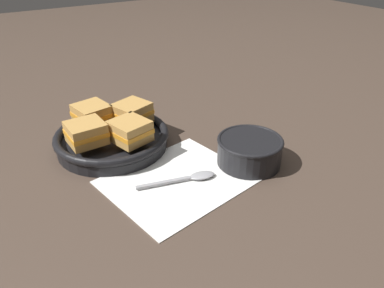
{
  "coord_description": "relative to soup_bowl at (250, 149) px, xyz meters",
  "views": [
    {
      "loc": [
        -0.36,
        -0.6,
        0.44
      ],
      "look_at": [
        0.01,
        -0.0,
        0.03
      ],
      "focal_mm": 35.0,
      "sensor_mm": 36.0,
      "label": 1
    }
  ],
  "objects": [
    {
      "name": "ground_plane",
      "position": [
        -0.1,
        0.09,
        -0.03
      ],
      "size": [
        4.0,
        4.0,
        0.0
      ],
      "primitive_type": "plane",
      "color": "#47382D"
    },
    {
      "name": "napkin",
      "position": [
        -0.16,
        0.02,
        -0.03
      ],
      "size": [
        0.3,
        0.27,
        0.0
      ],
      "color": "white",
      "rests_on": "ground_plane"
    },
    {
      "name": "soup_bowl",
      "position": [
        0.0,
        0.0,
        0.0
      ],
      "size": [
        0.14,
        0.14,
        0.06
      ],
      "color": "black",
      "rests_on": "ground_plane"
    },
    {
      "name": "spoon",
      "position": [
        -0.14,
        0.01,
        -0.03
      ],
      "size": [
        0.16,
        0.06,
        0.01
      ],
      "rotation": [
        0.0,
        0.0,
        -0.24
      ],
      "color": "#9E9EA3",
      "rests_on": "napkin"
    },
    {
      "name": "skillet",
      "position": [
        -0.22,
        0.22,
        -0.01
      ],
      "size": [
        0.26,
        0.26,
        0.04
      ],
      "color": "black",
      "rests_on": "ground_plane"
    },
    {
      "name": "sandwich_near_left",
      "position": [
        -0.24,
        0.28,
        0.03
      ],
      "size": [
        0.09,
        0.09,
        0.05
      ],
      "rotation": [
        0.0,
        0.0,
        3.33
      ],
      "color": "#C18E47",
      "rests_on": "skillet"
    },
    {
      "name": "sandwich_near_right",
      "position": [
        -0.28,
        0.2,
        0.03
      ],
      "size": [
        0.08,
        0.08,
        0.05
      ],
      "rotation": [
        0.0,
        0.0,
        4.75
      ],
      "color": "#C18E47",
      "rests_on": "skillet"
    },
    {
      "name": "sandwich_far_left",
      "position": [
        -0.2,
        0.16,
        0.03
      ],
      "size": [
        0.09,
        0.09,
        0.05
      ],
      "rotation": [
        0.0,
        0.0,
        6.54
      ],
      "color": "#C18E47",
      "rests_on": "skillet"
    },
    {
      "name": "sandwich_far_right",
      "position": [
        -0.16,
        0.24,
        0.03
      ],
      "size": [
        0.1,
        0.09,
        0.05
      ],
      "rotation": [
        0.0,
        0.0,
        8.18
      ],
      "color": "#C18E47",
      "rests_on": "skillet"
    }
  ]
}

